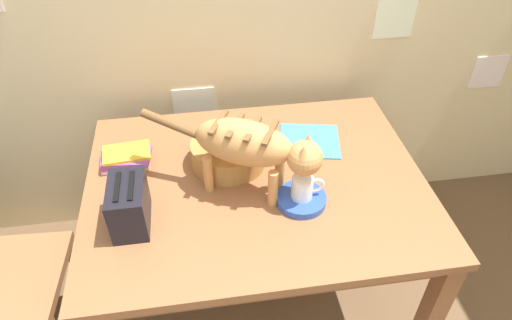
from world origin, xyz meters
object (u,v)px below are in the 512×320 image
Objects in this scene: dining_table at (256,196)px; wicker_basket at (228,152)px; coffee_mug at (303,187)px; magazine at (309,141)px; cat at (252,146)px; toaster at (129,205)px; saucer_bowl at (301,199)px; book_stack at (126,158)px.

wicker_basket is at bearing 127.13° from dining_table.
coffee_mug is 0.37m from magazine.
toaster is at bearing -50.88° from cat.
magazine is at bearing 71.38° from saucer_bowl.
coffee_mug reaches higher than saucer_bowl.
dining_table is at bearing 135.43° from saucer_bowl.
coffee_mug is 0.48× the size of magazine.
wicker_basket is (-0.35, -0.08, 0.05)m from magazine.
cat is at bearing -68.80° from wicker_basket.
cat is 2.99× the size of book_stack.
toaster is (-0.43, -0.09, -0.13)m from cat.
cat reaches higher than dining_table.
dining_table is at bearing 136.22° from coffee_mug.
cat is 0.24m from coffee_mug.
toaster is at bearing -143.13° from wicker_basket.
cat is 3.04× the size of toaster.
magazine is 0.84× the size of wicker_basket.
dining_table is 0.20m from wicker_basket.
cat is 0.56m from book_stack.
dining_table is at bearing -130.08° from magazine.
magazine is 0.80m from toaster.
coffee_mug is at bearing -26.06° from book_stack.
cat is (-0.02, -0.06, 0.30)m from dining_table.
magazine is (0.26, 0.21, 0.09)m from dining_table.
saucer_bowl is at bearing -48.14° from wicker_basket.
wicker_basket is 0.45m from toaster.
dining_table is at bearing -52.87° from wicker_basket.
dining_table is 6.37× the size of book_stack.
toaster is (-0.36, -0.27, 0.03)m from wicker_basket.
wicker_basket reaches higher than saucer_bowl.
magazine is 0.37m from wicker_basket.
coffee_mug is at bearing 0.00° from saucer_bowl.
wicker_basket is (0.40, -0.05, 0.02)m from book_stack.
dining_table is at bearing -19.23° from book_stack.
wicker_basket is at bearing -7.24° from book_stack.
toaster is (-0.45, -0.15, 0.17)m from dining_table.
saucer_bowl is 0.61× the size of wicker_basket.
saucer_bowl is at bearing 90.00° from cat.
toaster is at bearing -141.83° from magazine.
toaster reaches higher than saucer_bowl.
saucer_bowl is 1.51× the size of coffee_mug.
dining_table is 0.26m from coffee_mug.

